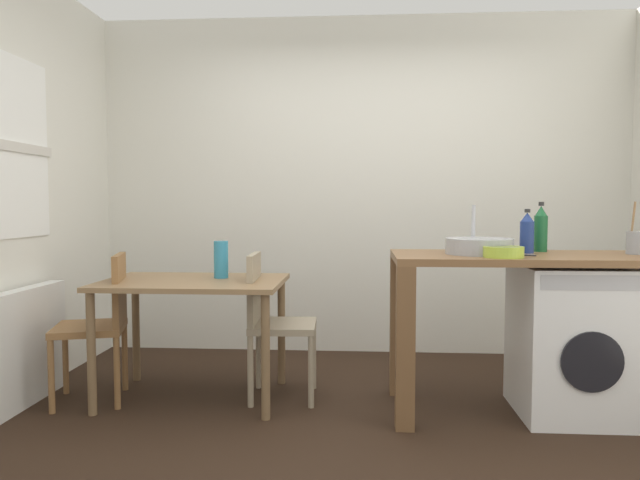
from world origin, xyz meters
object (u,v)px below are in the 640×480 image
object	(u,v)px
chair_person_seat	(102,318)
chair_opposite	(271,317)
mixing_bowl	(503,251)
washing_machine	(571,340)
bottle_squat_brown	(541,229)
vase	(221,260)
utensil_crock	(637,242)
bottle_tall_green	(527,233)
dining_table	(194,295)

from	to	relation	value
chair_person_seat	chair_opposite	size ratio (longest dim) A/B	1.00
chair_opposite	mixing_bowl	world-z (taller)	mixing_bowl
chair_person_seat	washing_machine	world-z (taller)	chair_person_seat
chair_person_seat	bottle_squat_brown	xyz separation A→B (m)	(2.65, 0.15, 0.55)
vase	chair_opposite	bearing A→B (deg)	-9.24
utensil_crock	washing_machine	bearing A→B (deg)	-171.90
bottle_tall_green	mixing_bowl	distance (m)	0.36
washing_machine	utensil_crock	xyz separation A→B (m)	(0.37, 0.05, 0.56)
dining_table	bottle_tall_green	distance (m)	2.03
chair_opposite	vase	distance (m)	0.48
bottle_tall_green	mixing_bowl	world-z (taller)	bottle_tall_green
chair_opposite	vase	bearing A→B (deg)	-101.55
vase	chair_person_seat	bearing A→B (deg)	-165.54
dining_table	mixing_bowl	bearing A→B (deg)	-10.34
washing_machine	utensil_crock	distance (m)	0.67
washing_machine	chair_person_seat	bearing A→B (deg)	178.99
chair_opposite	mixing_bowl	bearing A→B (deg)	71.83
bottle_tall_green	chair_person_seat	bearing A→B (deg)	-179.07
bottle_tall_green	bottle_squat_brown	distance (m)	0.16
chair_person_seat	bottle_squat_brown	bearing A→B (deg)	-102.21
dining_table	utensil_crock	distance (m)	2.62
bottle_squat_brown	chair_person_seat	bearing A→B (deg)	-176.68
dining_table	utensil_crock	world-z (taller)	utensil_crock
chair_opposite	bottle_squat_brown	xyz separation A→B (m)	(1.63, 0.03, 0.55)
bottle_tall_green	utensil_crock	world-z (taller)	utensil_crock
dining_table	bottle_tall_green	world-z (taller)	bottle_tall_green
chair_person_seat	mixing_bowl	world-z (taller)	mixing_bowl
dining_table	chair_opposite	size ratio (longest dim) A/B	1.22
chair_person_seat	bottle_tall_green	bearing A→B (deg)	-104.60
chair_opposite	chair_person_seat	bearing A→B (deg)	-85.23
chair_person_seat	bottle_squat_brown	size ratio (longest dim) A/B	3.01
bottle_squat_brown	vase	world-z (taller)	bottle_squat_brown
chair_opposite	bottle_tall_green	xyz separation A→B (m)	(1.52, -0.09, 0.53)
washing_machine	chair_opposite	bearing A→B (deg)	174.27
mixing_bowl	utensil_crock	size ratio (longest dim) A/B	0.71
chair_person_seat	bottle_tall_green	xyz separation A→B (m)	(2.54, 0.04, 0.53)
washing_machine	bottle_squat_brown	xyz separation A→B (m)	(-0.12, 0.20, 0.62)
chair_person_seat	utensil_crock	bearing A→B (deg)	-105.46
bottle_squat_brown	vase	size ratio (longest dim) A/B	1.28
chair_opposite	utensil_crock	distance (m)	2.18
chair_opposite	bottle_tall_green	size ratio (longest dim) A/B	3.50
mixing_bowl	vase	world-z (taller)	mixing_bowl
bottle_squat_brown	utensil_crock	bearing A→B (deg)	-17.05
washing_machine	dining_table	bearing A→B (deg)	176.69
chair_person_seat	washing_machine	bearing A→B (deg)	-106.54
washing_machine	mixing_bowl	xyz separation A→B (m)	(-0.44, -0.20, 0.52)
bottle_squat_brown	dining_table	bearing A→B (deg)	-177.99
washing_machine	mixing_bowl	world-z (taller)	mixing_bowl
utensil_crock	mixing_bowl	bearing A→B (deg)	-162.74
washing_machine	mixing_bowl	distance (m)	0.71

